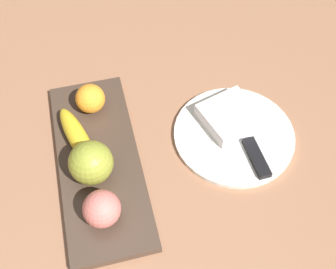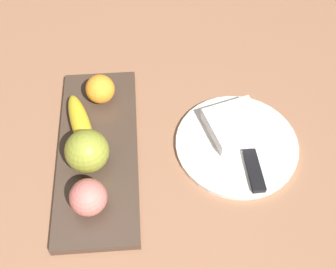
# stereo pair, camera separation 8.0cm
# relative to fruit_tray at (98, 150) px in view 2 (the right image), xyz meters

# --- Properties ---
(ground_plane) EXTENTS (2.40, 2.40, 0.00)m
(ground_plane) POSITION_rel_fruit_tray_xyz_m (-0.00, 0.02, -0.01)
(ground_plane) COLOR #9A694B
(fruit_tray) EXTENTS (0.40, 0.15, 0.02)m
(fruit_tray) POSITION_rel_fruit_tray_xyz_m (0.00, 0.00, 0.00)
(fruit_tray) COLOR #453429
(fruit_tray) RESTS_ON ground_plane
(apple) EXTENTS (0.08, 0.08, 0.08)m
(apple) POSITION_rel_fruit_tray_xyz_m (-0.03, 0.01, 0.05)
(apple) COLOR olive
(apple) RESTS_ON fruit_tray
(banana) EXTENTS (0.16, 0.08, 0.04)m
(banana) POSITION_rel_fruit_tray_xyz_m (0.04, 0.03, 0.03)
(banana) COLOR yellow
(banana) RESTS_ON fruit_tray
(orange_near_apple) EXTENTS (0.06, 0.06, 0.06)m
(orange_near_apple) POSITION_rel_fruit_tray_xyz_m (0.12, -0.01, 0.04)
(orange_near_apple) COLOR orange
(orange_near_apple) RESTS_ON fruit_tray
(peach) EXTENTS (0.07, 0.07, 0.07)m
(peach) POSITION_rel_fruit_tray_xyz_m (-0.12, 0.01, 0.04)
(peach) COLOR #D8746A
(peach) RESTS_ON fruit_tray
(dinner_plate) EXTENTS (0.24, 0.24, 0.01)m
(dinner_plate) POSITION_rel_fruit_tray_xyz_m (0.00, -0.27, -0.00)
(dinner_plate) COLOR white
(dinner_plate) RESTS_ON ground_plane
(folded_napkin) EXTENTS (0.13, 0.13, 0.03)m
(folded_napkin) POSITION_rel_fruit_tray_xyz_m (0.03, -0.27, 0.02)
(folded_napkin) COLOR white
(folded_napkin) RESTS_ON dinner_plate
(knife) EXTENTS (0.18, 0.03, 0.01)m
(knife) POSITION_rel_fruit_tray_xyz_m (-0.06, -0.29, 0.01)
(knife) COLOR silver
(knife) RESTS_ON dinner_plate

